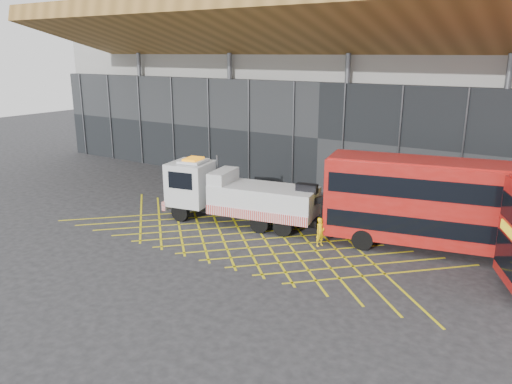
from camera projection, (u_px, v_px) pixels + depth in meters
The scene contains 6 objects.
ground_plane at pixel (199, 230), 29.31m from camera, with size 120.00×120.00×0.00m, color #242426.
road_markings at pixel (244, 240), 27.63m from camera, with size 23.16×7.16×0.01m.
construction_building at pixel (358, 66), 40.72m from camera, with size 55.00×23.97×18.00m.
recovery_truck at pixel (235, 194), 30.06m from camera, with size 11.13×4.19×3.86m.
bus_towed at pixel (443, 202), 25.42m from camera, with size 12.12×5.14×4.81m.
worker at pixel (320, 232), 26.65m from camera, with size 0.57×0.38×1.57m, color yellow.
Camera 1 is at (17.85, -21.34, 10.05)m, focal length 35.00 mm.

